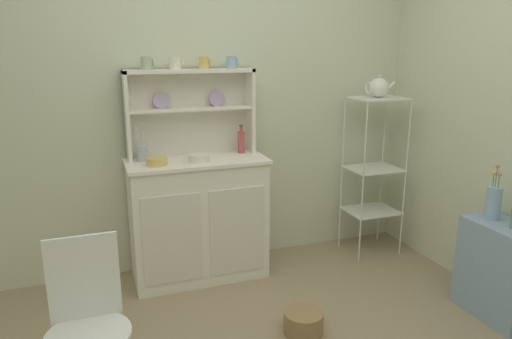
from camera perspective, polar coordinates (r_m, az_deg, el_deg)
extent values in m
cube|color=beige|center=(3.52, -5.48, 8.30)|extent=(3.84, 0.05, 2.50)
cube|color=white|center=(3.42, -6.99, -5.92)|extent=(0.94, 0.42, 0.88)
cube|color=silver|center=(3.20, -10.04, -8.36)|extent=(0.39, 0.01, 0.61)
cube|color=silver|center=(3.30, -2.28, -7.44)|extent=(0.39, 0.01, 0.61)
cube|color=white|center=(3.30, -7.22, 1.05)|extent=(0.97, 0.45, 0.02)
cube|color=silver|center=(3.43, -8.14, 6.91)|extent=(0.90, 0.02, 0.61)
cube|color=white|center=(3.29, -15.35, 6.21)|extent=(0.02, 0.18, 0.61)
cube|color=white|center=(3.47, -0.73, 7.14)|extent=(0.02, 0.18, 0.61)
cube|color=white|center=(3.35, -7.87, 7.25)|extent=(0.86, 0.16, 0.02)
cube|color=white|center=(3.33, -8.03, 11.71)|extent=(0.90, 0.18, 0.02)
cylinder|color=#B79ECC|center=(3.34, -11.38, 8.13)|extent=(0.11, 0.03, 0.11)
cylinder|color=#B79ECC|center=(3.42, -4.77, 8.51)|extent=(0.11, 0.03, 0.11)
cylinder|color=silver|center=(3.65, 12.81, -1.74)|extent=(0.01, 0.01, 1.26)
cylinder|color=silver|center=(3.86, 17.59, -1.16)|extent=(0.01, 0.01, 1.26)
cylinder|color=silver|center=(3.90, 10.36, -0.53)|extent=(0.01, 0.01, 1.26)
cylinder|color=silver|center=(4.10, 14.97, -0.05)|extent=(0.01, 0.01, 1.26)
cube|color=silver|center=(3.76, 14.54, 8.33)|extent=(0.40, 0.33, 0.01)
cube|color=silver|center=(3.86, 14.01, 0.10)|extent=(0.40, 0.33, 0.01)
cube|color=silver|center=(3.96, 13.70, -4.83)|extent=(0.40, 0.33, 0.01)
cube|color=#849EBC|center=(3.32, 27.47, -10.85)|extent=(0.28, 0.48, 0.60)
cylinder|color=white|center=(2.23, -19.61, -18.37)|extent=(0.36, 0.36, 0.02)
cube|color=white|center=(2.25, -20.11, -12.24)|extent=(0.31, 0.02, 0.40)
cylinder|color=#93754C|center=(2.92, 5.77, -17.88)|extent=(0.23, 0.23, 0.13)
cylinder|color=#9EB78E|center=(3.28, -13.15, 12.41)|extent=(0.07, 0.07, 0.09)
torus|color=#9EB78E|center=(3.28, -12.36, 12.53)|extent=(0.01, 0.05, 0.05)
cylinder|color=silver|center=(3.30, -9.78, 12.54)|extent=(0.08, 0.08, 0.08)
torus|color=silver|center=(3.31, -8.92, 12.65)|extent=(0.01, 0.05, 0.05)
cylinder|color=#DBB760|center=(3.35, -6.34, 12.70)|extent=(0.07, 0.07, 0.08)
torus|color=#DBB760|center=(3.36, -5.58, 12.80)|extent=(0.01, 0.05, 0.05)
cylinder|color=#8EB2D1|center=(3.40, -3.00, 12.82)|extent=(0.07, 0.07, 0.09)
torus|color=#8EB2D1|center=(3.41, -2.27, 12.90)|extent=(0.01, 0.05, 0.05)
cylinder|color=#DBB760|center=(3.17, -11.89, 0.98)|extent=(0.14, 0.14, 0.05)
cylinder|color=silver|center=(3.22, -6.94, 1.40)|extent=(0.14, 0.14, 0.05)
cylinder|color=#B74C47|center=(3.45, -1.81, 3.30)|extent=(0.05, 0.05, 0.16)
cylinder|color=#B74C47|center=(3.43, -1.82, 4.90)|extent=(0.02, 0.02, 0.04)
cylinder|color=#4C382D|center=(3.43, -1.82, 5.30)|extent=(0.03, 0.03, 0.01)
cylinder|color=#B2B7C6|center=(3.30, -13.58, 1.95)|extent=(0.08, 0.08, 0.11)
cylinder|color=silver|center=(3.28, -14.08, 3.16)|extent=(0.01, 0.03, 0.17)
ellipsoid|color=silver|center=(3.27, -14.18, 4.70)|extent=(0.02, 0.01, 0.01)
cylinder|color=silver|center=(3.30, -13.57, 3.53)|extent=(0.04, 0.02, 0.20)
ellipsoid|color=silver|center=(3.29, -13.68, 5.32)|extent=(0.02, 0.01, 0.01)
sphere|color=white|center=(3.75, 14.62, 9.55)|extent=(0.15, 0.15, 0.15)
sphere|color=silver|center=(3.75, 14.70, 10.83)|extent=(0.02, 0.02, 0.02)
cylinder|color=white|center=(3.81, 15.94, 9.70)|extent=(0.09, 0.02, 0.07)
torus|color=white|center=(3.71, 13.50, 9.55)|extent=(0.01, 0.09, 0.09)
cylinder|color=#8EB2D1|center=(3.25, 26.77, -3.63)|extent=(0.09, 0.09, 0.21)
cylinder|color=#4C844C|center=(3.19, 27.02, -0.98)|extent=(0.00, 0.01, 0.15)
sphere|color=#C67556|center=(3.18, 27.18, 0.36)|extent=(0.02, 0.02, 0.02)
cylinder|color=#4C844C|center=(3.20, 27.27, -1.42)|extent=(0.00, 0.01, 0.10)
sphere|color=#D17A84|center=(3.19, 27.38, -0.52)|extent=(0.03, 0.03, 0.03)
cylinder|color=#4C844C|center=(3.22, 26.75, -1.26)|extent=(0.00, 0.01, 0.11)
sphere|color=#DBB760|center=(3.21, 26.86, -0.35)|extent=(0.03, 0.03, 0.03)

